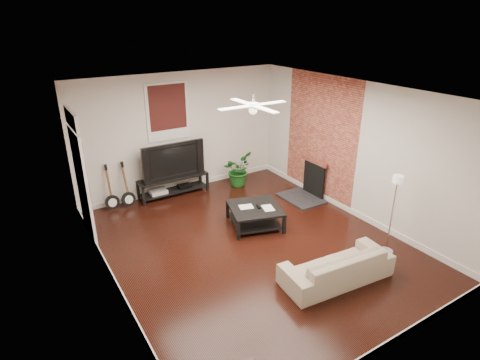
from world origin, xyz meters
name	(u,v)px	position (x,y,z in m)	size (l,w,h in m)	color
room	(252,174)	(0.00, 0.00, 1.40)	(5.01, 6.01, 2.81)	black
brick_accent	(320,138)	(2.49, 1.00, 1.40)	(0.02, 2.20, 2.80)	brown
fireplace	(308,179)	(2.20, 1.00, 0.46)	(0.80, 1.10, 0.92)	black
window_back	(168,112)	(-0.30, 2.97, 1.95)	(1.00, 0.06, 1.30)	#39100F
door_left	(82,175)	(-2.46, 1.90, 1.25)	(0.08, 1.00, 2.50)	white
tv_stand	(174,186)	(-0.36, 2.78, 0.23)	(1.65, 0.44, 0.46)	black
tv	(171,159)	(-0.36, 2.80, 0.88)	(1.47, 0.19, 0.85)	black
coffee_table	(255,216)	(0.45, 0.55, 0.20)	(0.97, 0.97, 0.41)	black
sofa	(337,265)	(0.57, -1.61, 0.27)	(1.83, 0.71, 0.53)	tan
floor_lamp	(392,215)	(1.92, -1.51, 0.75)	(0.25, 0.25, 1.49)	silver
potted_plant	(237,170)	(1.22, 2.48, 0.40)	(0.73, 0.63, 0.81)	#18561A
guitar_left	(110,189)	(-1.81, 2.75, 0.51)	(0.32, 0.22, 1.02)	black
guitar_right	(127,186)	(-1.46, 2.72, 0.51)	(0.32, 0.22, 1.02)	black
ceiling_fan	(253,105)	(0.00, 0.00, 2.60)	(1.24, 1.24, 0.32)	white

